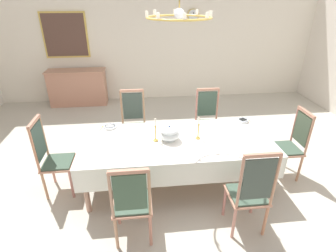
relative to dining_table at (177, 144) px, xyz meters
The scene contains 21 objects.
ground 0.72m from the dining_table, 90.00° to the left, with size 8.24×7.07×0.04m, color #BAB7A8.
back_wall 3.86m from the dining_table, 90.00° to the left, with size 8.24×0.08×3.05m, color white.
dining_table is the anchor object (origin of this frame).
tablecloth 0.01m from the dining_table, ahead, with size 2.70×1.19×0.34m.
chair_south_a 1.18m from the dining_table, 122.67° to the right, with size 0.44×0.42×1.08m.
chair_north_a 1.18m from the dining_table, 122.59° to the left, with size 0.44×0.42×1.14m.
chair_south_b 1.22m from the dining_table, 54.54° to the right, with size 0.44×0.42×1.18m.
chair_north_b 1.22m from the dining_table, 54.42° to the left, with size 0.44×0.42×1.11m.
chair_head_west 1.75m from the dining_table, behind, with size 0.42×0.44×1.15m.
chair_head_east 1.75m from the dining_table, ahead, with size 0.42×0.44×1.10m.
soup_tureen 0.21m from the dining_table, behind, with size 0.29×0.29×0.23m.
candlestick_west 0.37m from the dining_table, behind, with size 0.07×0.07×0.35m.
candlestick_east 0.37m from the dining_table, ahead, with size 0.07×0.07×0.34m.
bowl_near_left 1.24m from the dining_table, 22.13° to the left, with size 0.18×0.18×0.04m.
bowl_near_right 1.09m from the dining_table, 153.98° to the left, with size 0.20×0.20×0.04m.
spoon_primary 1.35m from the dining_table, 21.28° to the left, with size 0.03×0.18×0.01m.
spoon_secondary 1.21m from the dining_table, 155.42° to the left, with size 0.06×0.17×0.01m.
sideboard 4.03m from the dining_table, 121.07° to the left, with size 1.44×0.48×0.90m.
mounted_clock 4.07m from the dining_table, 76.31° to the left, with size 0.29×0.06×0.29m.
framed_painting 4.45m from the dining_table, 121.23° to the left, with size 1.07×0.05×1.07m.
chandelier 1.69m from the dining_table, 91.27° to the right, with size 0.77×0.77×0.66m.
Camera 1 is at (-0.47, -3.39, 2.60)m, focal length 27.97 mm.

